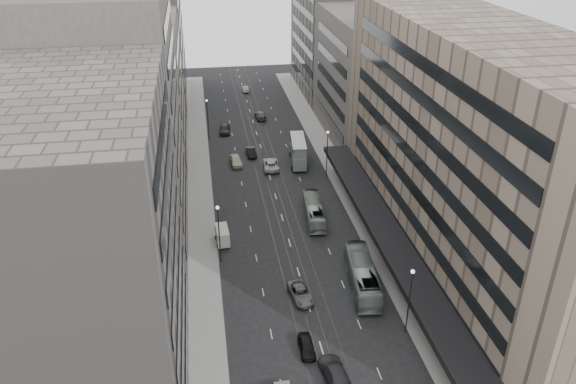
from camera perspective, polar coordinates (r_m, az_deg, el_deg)
ground at (r=66.52m, az=2.30°, el=-12.06°), size 220.00×220.00×0.00m
sidewalk_right at (r=99.95m, az=4.88°, el=2.37°), size 4.00×125.00×0.15m
sidewalk_left at (r=97.34m, az=-8.99°, el=1.40°), size 4.00×125.00×0.15m
department_store at (r=71.90m, az=18.29°, el=3.65°), size 19.20×60.00×30.00m
building_right_mid at (r=111.35m, az=8.20°, el=11.41°), size 15.00×28.00×24.00m
building_right_far at (r=138.97m, az=4.63°, el=15.64°), size 15.00×32.00×28.00m
building_left_a at (r=51.41m, az=-19.85°, el=-6.50°), size 15.00×28.00×30.00m
building_left_b at (r=74.46m, az=-17.00°, el=6.37°), size 15.00×26.00×34.00m
building_left_c at (r=101.27m, az=-15.04°, el=9.42°), size 15.00×28.00×25.00m
building_left_d at (r=132.69m, az=-14.04°, el=14.38°), size 15.00×38.00×28.00m
lamp_right_near at (r=61.94m, az=12.29°, el=-10.09°), size 0.44×0.44×8.32m
lamp_right_far at (r=95.14m, az=4.00°, el=4.45°), size 0.44×0.44×8.32m
lamp_left_near at (r=72.43m, az=-7.05°, el=-3.58°), size 0.44×0.44×8.32m
lamp_left_far at (r=111.54m, az=-8.17°, el=7.77°), size 0.44×0.44×8.32m
bus_near at (r=69.88m, az=7.54°, el=-8.37°), size 4.12×12.28×3.35m
bus_far at (r=83.34m, az=2.63°, el=-1.95°), size 3.21×10.32×2.83m
double_decker at (r=100.65m, az=1.04°, el=4.20°), size 3.39×8.82×4.71m
panel_van at (r=78.21m, az=-6.68°, el=-4.37°), size 2.03×3.82×2.35m
sedan_0 at (r=61.28m, az=1.90°, el=-15.38°), size 1.64×3.93×1.33m
sedan_2 at (r=68.05m, az=1.30°, el=-10.25°), size 2.98×5.30×1.40m
sedan_3 at (r=58.58m, az=4.77°, el=-17.79°), size 2.76×5.73×1.61m
sedan_4 at (r=101.32m, az=-5.31°, el=3.19°), size 2.31×5.02×1.67m
sedan_5 at (r=104.86m, az=-3.77°, el=4.05°), size 1.74×4.40×1.43m
sedan_6 at (r=99.60m, az=-1.74°, el=2.84°), size 2.97×5.96×1.62m
sedan_7 at (r=123.64m, az=-2.82°, el=7.81°), size 2.47×5.35×1.51m
sedan_8 at (r=116.28m, az=-6.45°, el=6.41°), size 2.49×5.15×1.69m
sedan_9 at (r=142.47m, az=-4.37°, el=10.42°), size 1.50×4.18×1.37m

